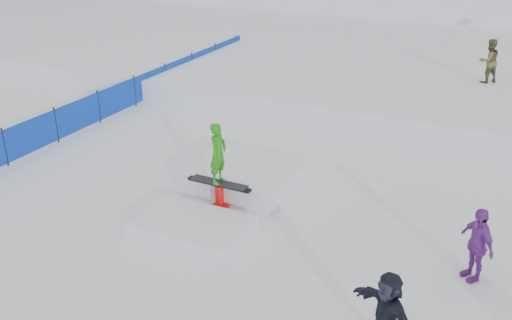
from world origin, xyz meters
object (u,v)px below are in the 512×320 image
at_px(safety_fence, 135,91).
at_px(spectator_dark, 386,313).
at_px(jib_rail_feature, 231,187).
at_px(walker_olive, 489,61).
at_px(spectator_purple, 477,244).

height_order(safety_fence, spectator_dark, spectator_dark).
xyz_separation_m(safety_fence, jib_rail_feature, (6.38, -4.68, -0.25)).
bearing_deg(jib_rail_feature, spectator_dark, -37.04).
relative_size(walker_olive, spectator_dark, 1.06).
xyz_separation_m(spectator_purple, jib_rail_feature, (-5.64, 0.85, -0.44)).
xyz_separation_m(spectator_dark, jib_rail_feature, (-4.62, 3.49, -0.42)).
bearing_deg(spectator_purple, jib_rail_feature, -141.14).
bearing_deg(spectator_purple, spectator_dark, -63.62).
bearing_deg(safety_fence, jib_rail_feature, -36.29).
bearing_deg(safety_fence, walker_olive, 27.12).
bearing_deg(jib_rail_feature, walker_olive, 65.84).
xyz_separation_m(walker_olive, spectator_dark, (-0.01, -13.81, -0.85)).
xyz_separation_m(safety_fence, spectator_dark, (11.00, -8.17, 0.17)).
bearing_deg(walker_olive, jib_rail_feature, 23.19).
height_order(safety_fence, walker_olive, walker_olive).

